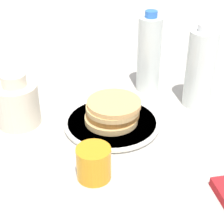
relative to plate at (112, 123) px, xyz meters
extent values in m
plane|color=#BCB7AD|center=(0.00, -0.02, -0.01)|extent=(4.00, 4.00, 0.00)
cylinder|color=silver|center=(0.00, 0.00, 0.00)|extent=(0.23, 0.23, 0.01)
cylinder|color=silver|center=(0.00, 0.00, 0.00)|extent=(0.25, 0.25, 0.01)
cylinder|color=tan|center=(0.00, 0.00, 0.01)|extent=(0.14, 0.14, 0.02)
cylinder|color=#B47B3B|center=(0.01, -0.01, 0.03)|extent=(0.14, 0.14, 0.02)
cylinder|color=tan|center=(0.00, 0.00, 0.04)|extent=(0.14, 0.14, 0.01)
cylinder|color=#E3AC67|center=(0.00, -0.01, 0.06)|extent=(0.14, 0.14, 0.01)
cylinder|color=orange|center=(-0.17, 0.10, 0.03)|extent=(0.07, 0.07, 0.07)
cylinder|color=beige|center=(0.09, 0.22, 0.05)|extent=(0.11, 0.11, 0.11)
cylinder|color=beige|center=(0.09, 0.22, 0.12)|extent=(0.06, 0.06, 0.03)
cylinder|color=silver|center=(0.15, -0.17, 0.10)|extent=(0.07, 0.07, 0.22)
cylinder|color=blue|center=(0.15, -0.17, 0.22)|extent=(0.03, 0.03, 0.02)
cylinder|color=silver|center=(0.03, -0.26, 0.10)|extent=(0.08, 0.08, 0.21)
cylinder|color=white|center=(0.03, -0.26, 0.22)|extent=(0.04, 0.04, 0.02)
camera|label=1|loc=(-0.76, 0.27, 0.53)|focal=60.00mm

